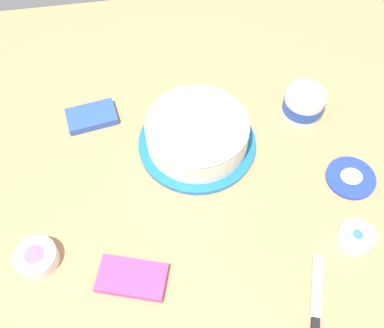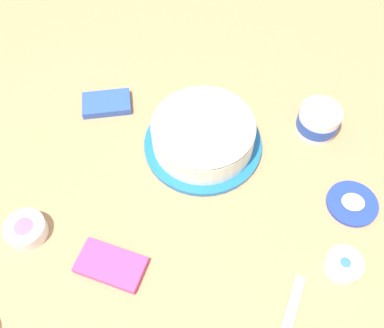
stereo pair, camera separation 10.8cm
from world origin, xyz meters
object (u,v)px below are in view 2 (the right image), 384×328
Objects in this scene: frosting_tub at (319,120)px; frosting_tub_lid at (352,203)px; sprinkle_bowl_blue at (344,265)px; sprinkle_bowl_pink at (26,229)px; candy_box_upper at (111,265)px; candy_box_lower at (107,103)px; frosted_cake at (203,134)px.

frosting_tub_lid is (0.06, -0.23, -0.03)m from frosting_tub.
frosting_tub is 1.34× the size of sprinkle_bowl_blue.
sprinkle_bowl_pink is 0.22m from candy_box_upper.
candy_box_upper is at bearing -20.37° from sprinkle_bowl_pink.
candy_box_lower is at bearing 173.28° from frosting_tub.
sprinkle_bowl_pink is 0.72m from sprinkle_bowl_blue.
frosting_tub reaches higher than candy_box_upper.
sprinkle_bowl_blue is at bearing 19.30° from candy_box_upper.
candy_box_lower is (0.13, 0.39, -0.01)m from sprinkle_bowl_pink.
candy_box_upper is at bearing -178.72° from sprinkle_bowl_blue.
sprinkle_bowl_pink reaches higher than frosting_tub_lid.
sprinkle_bowl_pink is at bearing -172.96° from frosting_tub_lid.
sprinkle_bowl_pink is 0.41m from candy_box_lower.
sprinkle_bowl_blue reaches higher than candy_box_upper.
candy_box_lower is (-0.59, 0.46, -0.01)m from sprinkle_bowl_blue.
frosting_tub_lid is at bearing -24.54° from frosted_cake.
candy_box_upper is (-0.57, -0.17, 0.00)m from frosting_tub_lid.
sprinkle_bowl_blue is (0.01, -0.39, -0.02)m from frosting_tub.
sprinkle_bowl_pink is 0.71× the size of candy_box_lower.
candy_box_upper reaches higher than frosting_tub_lid.
frosting_tub_lid is at bearing 72.51° from sprinkle_bowl_blue.
frosting_tub reaches higher than sprinkle_bowl_blue.
frosted_cake is at bearing 77.32° from candy_box_upper.
frosted_cake is 0.39m from candy_box_upper.
candy_box_lower is at bearing 71.29° from sprinkle_bowl_pink.
frosting_tub_lid is at bearing 34.86° from candy_box_upper.
sprinkle_bowl_blue is (0.72, -0.06, -0.00)m from sprinkle_bowl_pink.
frosting_tub is at bearing -15.99° from candy_box_lower.
sprinkle_bowl_pink reaches higher than sprinkle_bowl_blue.
frosted_cake is 2.33× the size of candy_box_lower.
sprinkle_bowl_blue is at bearing -107.49° from frosting_tub_lid.
frosted_cake is at bearing -168.38° from frosting_tub.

